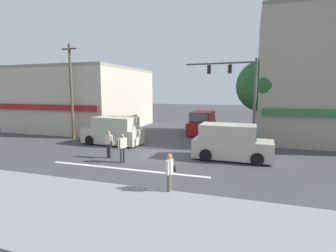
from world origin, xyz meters
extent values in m
plane|color=#3D3D3F|center=(0.00, 0.00, 0.00)|extent=(120.00, 120.00, 0.00)
cube|color=silver|center=(0.00, -3.50, 0.00)|extent=(9.00, 0.24, 0.01)
cube|color=gray|center=(0.00, -8.50, 0.08)|extent=(40.00, 5.00, 0.16)
cube|color=#B7AD99|center=(-11.48, 9.47, 3.08)|extent=(11.45, 11.76, 6.15)
cube|color=maroon|center=(-11.48, 3.49, 2.60)|extent=(10.88, 0.24, 0.50)
cube|color=gray|center=(-11.48, 9.47, 6.30)|extent=(11.45, 11.76, 0.30)
cylinder|color=#4C3823|center=(6.94, 6.37, 1.47)|extent=(0.32, 0.32, 2.93)
sphere|color=#235128|center=(6.94, 6.37, 4.45)|extent=(4.05, 4.05, 4.05)
cylinder|color=brown|center=(-8.23, 3.01, 3.94)|extent=(0.22, 0.22, 7.88)
cube|color=#473828|center=(-8.23, 3.01, 7.48)|extent=(1.40, 0.12, 0.10)
cylinder|color=brown|center=(8.10, 9.26, 4.34)|extent=(0.22, 0.22, 8.69)
cube|color=#473828|center=(8.10, 9.26, 8.29)|extent=(1.40, 0.12, 0.10)
cylinder|color=#47474C|center=(6.38, 2.75, 3.10)|extent=(0.18, 0.18, 6.20)
cylinder|color=#47474C|center=(3.99, 2.98, 5.95)|extent=(4.79, 0.57, 0.12)
cube|color=black|center=(4.71, 2.91, 5.55)|extent=(0.22, 0.26, 0.60)
sphere|color=black|center=(4.59, 2.92, 5.73)|extent=(0.12, 0.12, 0.12)
sphere|color=orange|center=(4.59, 2.92, 5.55)|extent=(0.12, 0.12, 0.12)
sphere|color=black|center=(4.59, 2.92, 5.37)|extent=(0.12, 0.12, 0.12)
cube|color=black|center=(3.28, 3.05, 5.55)|extent=(0.22, 0.26, 0.60)
sphere|color=black|center=(3.16, 3.06, 5.73)|extent=(0.12, 0.12, 0.12)
sphere|color=orange|center=(3.16, 3.06, 5.55)|extent=(0.12, 0.12, 0.12)
sphere|color=black|center=(3.16, 3.06, 5.37)|extent=(0.12, 0.12, 0.12)
cube|color=maroon|center=(1.76, 8.86, 0.66)|extent=(2.06, 4.68, 1.10)
cube|color=maroon|center=(1.78, 9.16, 1.66)|extent=(1.95, 3.28, 0.90)
cube|color=#475666|center=(1.70, 7.54, 1.66)|extent=(1.66, 0.14, 0.76)
cylinder|color=black|center=(2.61, 7.39, 0.36)|extent=(0.23, 0.73, 0.72)
cylinder|color=black|center=(0.77, 7.48, 0.36)|extent=(0.23, 0.73, 0.72)
cylinder|color=black|center=(2.75, 10.24, 0.36)|extent=(0.23, 0.73, 0.72)
cylinder|color=black|center=(0.91, 10.33, 0.36)|extent=(0.23, 0.73, 0.72)
cube|color=#B7B29E|center=(-3.92, 2.02, 0.66)|extent=(4.73, 2.18, 1.10)
cube|color=#B7B29E|center=(-3.62, 2.00, 1.66)|extent=(3.33, 2.04, 0.90)
cube|color=#475666|center=(-5.23, 2.12, 1.66)|extent=(0.19, 1.66, 0.76)
cylinder|color=black|center=(-5.41, 1.21, 0.36)|extent=(0.73, 0.25, 0.72)
cylinder|color=black|center=(-5.27, 3.05, 0.36)|extent=(0.73, 0.25, 0.72)
cylinder|color=black|center=(-2.57, 1.00, 0.36)|extent=(0.73, 0.25, 0.72)
cylinder|color=black|center=(-2.43, 2.83, 0.36)|extent=(0.73, 0.25, 0.72)
cube|color=#B7B29E|center=(5.21, 0.21, 0.66)|extent=(4.64, 1.95, 1.10)
cube|color=#B7B29E|center=(4.91, 0.22, 1.66)|extent=(3.24, 1.88, 0.90)
cube|color=#475666|center=(6.53, 0.18, 1.66)|extent=(0.10, 1.66, 0.76)
cylinder|color=black|center=(6.66, 1.10, 0.36)|extent=(0.72, 0.22, 0.72)
cylinder|color=black|center=(6.61, -0.74, 0.36)|extent=(0.72, 0.22, 0.72)
cylinder|color=black|center=(3.81, 1.17, 0.36)|extent=(0.72, 0.22, 0.72)
cylinder|color=black|center=(3.76, -0.67, 0.36)|extent=(0.72, 0.22, 0.72)
cylinder|color=#4C4742|center=(3.23, -6.12, 0.43)|extent=(0.14, 0.14, 0.86)
cylinder|color=#4C4742|center=(3.22, -5.94, 0.43)|extent=(0.14, 0.14, 0.86)
cube|color=beige|center=(3.23, -6.03, 1.15)|extent=(0.23, 0.37, 0.58)
sphere|color=#9E7051|center=(3.23, -6.03, 1.56)|extent=(0.22, 0.22, 0.22)
cylinder|color=beige|center=(3.23, -6.27, 1.15)|extent=(0.09, 0.09, 0.56)
cylinder|color=beige|center=(3.22, -5.79, 1.15)|extent=(0.09, 0.09, 0.56)
cube|color=black|center=(3.25, -5.71, 0.98)|extent=(0.28, 0.13, 0.24)
cylinder|color=#333338|center=(-2.10, -1.71, 0.43)|extent=(0.14, 0.14, 0.86)
cylinder|color=#333338|center=(-1.92, -1.73, 0.43)|extent=(0.14, 0.14, 0.86)
cube|color=beige|center=(-2.01, -1.72, 1.15)|extent=(0.38, 0.26, 0.58)
sphere|color=#9E7051|center=(-2.01, -1.72, 1.56)|extent=(0.22, 0.22, 0.22)
cylinder|color=beige|center=(-2.25, -1.69, 1.15)|extent=(0.09, 0.09, 0.56)
cylinder|color=beige|center=(-1.78, -1.75, 1.15)|extent=(0.09, 0.09, 0.56)
cube|color=brown|center=(-1.70, -1.79, 0.98)|extent=(0.15, 0.29, 0.24)
cylinder|color=#333338|center=(-0.78, -2.48, 0.43)|extent=(0.14, 0.14, 0.86)
cylinder|color=#333338|center=(-0.67, -2.34, 0.43)|extent=(0.14, 0.14, 0.86)
cube|color=beige|center=(-0.73, -2.41, 1.15)|extent=(0.39, 0.42, 0.58)
sphere|color=#9E7051|center=(-0.73, -2.41, 1.56)|extent=(0.22, 0.22, 0.22)
cylinder|color=beige|center=(-0.87, -2.61, 1.15)|extent=(0.09, 0.09, 0.56)
cylinder|color=beige|center=(-0.58, -2.22, 1.15)|extent=(0.09, 0.09, 0.56)
camera|label=1|loc=(6.22, -15.54, 4.13)|focal=28.00mm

